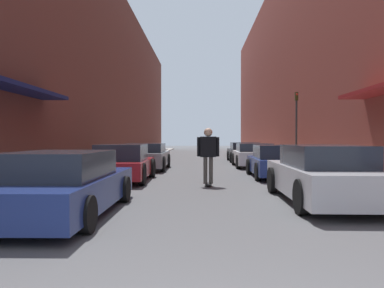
% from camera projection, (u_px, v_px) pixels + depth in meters
% --- Properties ---
extents(ground, '(111.73, 111.73, 0.00)m').
position_uv_depth(ground, '(201.00, 164.00, 22.07)').
color(ground, '#515154').
extents(curb_strip_left, '(1.80, 50.79, 0.12)m').
position_uv_depth(curb_strip_left, '(137.00, 158.00, 27.25)').
color(curb_strip_left, '#A3A099').
rests_on(curb_strip_left, ground).
extents(curb_strip_right, '(1.80, 50.79, 0.12)m').
position_uv_depth(curb_strip_right, '(266.00, 158.00, 27.04)').
color(curb_strip_right, '#A3A099').
rests_on(curb_strip_right, ground).
extents(building_row_left, '(4.90, 50.79, 11.90)m').
position_uv_depth(building_row_left, '(97.00, 77.00, 27.23)').
color(building_row_left, brown).
rests_on(building_row_left, ground).
extents(building_row_right, '(4.90, 50.79, 13.76)m').
position_uv_depth(building_row_right, '(307.00, 64.00, 26.87)').
color(building_row_right, brown).
rests_on(building_row_right, ground).
extents(parked_car_left_0, '(1.99, 4.72, 1.25)m').
position_uv_depth(parked_car_left_0, '(63.00, 185.00, 7.27)').
color(parked_car_left_0, navy).
rests_on(parked_car_left_0, ground).
extents(parked_car_left_1, '(1.90, 4.04, 1.29)m').
position_uv_depth(parked_car_left_1, '(123.00, 163.00, 13.05)').
color(parked_car_left_1, maroon).
rests_on(parked_car_left_1, ground).
extents(parked_car_left_2, '(2.06, 4.29, 1.26)m').
position_uv_depth(parked_car_left_2, '(146.00, 157.00, 17.98)').
color(parked_car_left_2, gray).
rests_on(parked_car_left_2, ground).
extents(parked_car_right_0, '(1.87, 4.78, 1.34)m').
position_uv_depth(parked_car_right_0, '(321.00, 175.00, 8.69)').
color(parked_car_right_0, '#B7B7BC').
rests_on(parked_car_right_0, ground).
extents(parked_car_right_1, '(1.93, 3.95, 1.25)m').
position_uv_depth(parked_car_right_1, '(276.00, 162.00, 14.29)').
color(parked_car_right_1, navy).
rests_on(parked_car_right_1, ground).
extents(parked_car_right_2, '(2.06, 4.03, 1.24)m').
position_uv_depth(parked_car_right_2, '(254.00, 155.00, 19.56)').
color(parked_car_right_2, silver).
rests_on(parked_car_right_2, ground).
extents(parked_car_right_3, '(2.05, 3.94, 1.24)m').
position_uv_depth(parked_car_right_3, '(244.00, 152.00, 24.27)').
color(parked_car_right_3, black).
rests_on(parked_car_right_3, ground).
extents(skateboarder, '(0.70, 0.78, 1.82)m').
position_uv_depth(skateboarder, '(208.00, 150.00, 11.73)').
color(skateboarder, black).
rests_on(skateboarder, ground).
extents(traffic_light, '(0.16, 0.22, 3.86)m').
position_uv_depth(traffic_light, '(296.00, 120.00, 20.05)').
color(traffic_light, '#2D2D2D').
rests_on(traffic_light, curb_strip_right).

